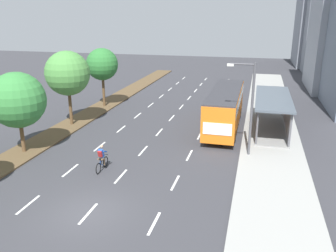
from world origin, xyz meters
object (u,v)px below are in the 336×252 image
Objects in this scene: cyclist at (102,159)px; median_tree_second at (17,100)px; bus_shelter at (276,110)px; streetlight at (249,103)px; median_tree_third at (67,73)px; median_tree_fourth at (102,64)px; bus at (225,105)px.

median_tree_second is at bearing 168.69° from cyclist.
streetlight is at bearing -108.44° from bus_shelter.
streetlight is (8.92, 4.78, 3.10)m from cyclist.
median_tree_third is (-6.76, 8.22, 3.95)m from cyclist.
median_tree_fourth is at bearing 113.79° from cyclist.
cyclist is at bearing -66.21° from median_tree_fourth.
bus is 12.97m from cyclist.
median_tree_third is at bearing -90.94° from median_tree_fourth.
bus is 16.73m from median_tree_second.
bus is 6.83m from streetlight.
bus_shelter is 5.26× the size of cyclist.
streetlight is (15.68, -3.45, -0.85)m from median_tree_third.
cyclist is (-11.03, -11.10, -1.08)m from bus_shelter.
median_tree_third is 1.06× the size of median_tree_fourth.
streetlight reaches higher than cyclist.
bus_shelter is 0.85× the size of bus.
median_tree_second is 0.94× the size of median_tree_fourth.
cyclist is 0.31× the size of median_tree_second.
bus_shelter is 1.55× the size of median_tree_fourth.
cyclist is at bearing -121.55° from bus.
median_tree_third is 1.01× the size of streetlight.
median_tree_fourth is (0.14, 13.73, 0.66)m from median_tree_second.
median_tree_fourth is at bearing 146.49° from streetlight.
cyclist is 0.28× the size of streetlight.
median_tree_second is 0.88× the size of median_tree_third.
cyclist is at bearing -11.31° from median_tree_second.
streetlight reaches higher than median_tree_second.
cyclist is 11.36m from median_tree_third.
median_tree_third is at bearing 89.74° from median_tree_second.
median_tree_fourth is (-6.65, 15.09, 3.82)m from cyclist.
bus_shelter is at bearing 9.18° from median_tree_third.
bus_shelter is 6.96m from streetlight.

